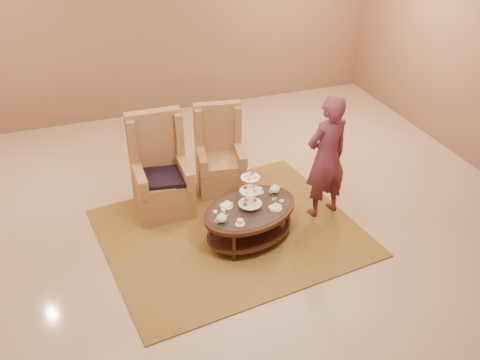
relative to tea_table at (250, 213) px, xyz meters
name	(u,v)px	position (x,y,z in m)	size (l,w,h in m)	color
ground	(235,237)	(-0.17, 0.08, -0.38)	(8.00, 8.00, 0.00)	#C3AB91
ceiling	(235,237)	(-0.17, 0.08, -0.38)	(8.00, 8.00, 0.02)	silver
wall_back	(155,15)	(-0.17, 4.08, 1.37)	(8.00, 0.04, 3.50)	#89634B
rug	(231,232)	(-0.19, 0.18, -0.37)	(3.33, 2.88, 0.02)	olive
tea_table	(250,213)	(0.00, 0.00, 0.00)	(1.44, 1.21, 1.03)	black
armchair_left	(161,178)	(-0.85, 1.05, 0.07)	(0.72, 0.74, 1.31)	#A2734C
armchair_right	(220,160)	(0.05, 1.32, 0.02)	(0.74, 0.76, 1.19)	#A2734C
person	(327,158)	(1.09, 0.20, 0.46)	(0.67, 0.50, 1.67)	#562533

